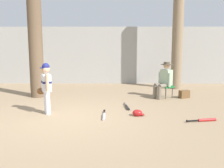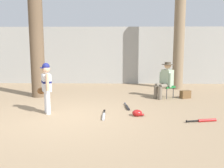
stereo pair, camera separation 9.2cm
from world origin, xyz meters
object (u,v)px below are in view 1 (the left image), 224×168
(seated_spectator, at_px, (164,79))
(bat_black_composite, at_px, (127,107))
(tree_near_player, at_px, (34,15))
(handbag_beside_stool, at_px, (184,94))
(tree_behind_spectator, at_px, (177,39))
(bat_aluminum_silver, at_px, (104,116))
(batting_helmet_red, at_px, (137,113))
(young_ballplayer, at_px, (46,85))
(bat_red_barrel, at_px, (205,120))
(folding_stool, at_px, (166,87))

(seated_spectator, bearing_deg, bat_black_composite, -133.01)
(tree_near_player, bearing_deg, handbag_beside_stool, -2.28)
(tree_behind_spectator, xyz_separation_m, bat_black_composite, (-2.17, -3.30, -1.97))
(seated_spectator, distance_m, bat_black_composite, 2.00)
(seated_spectator, bearing_deg, handbag_beside_stool, -0.60)
(tree_near_player, height_order, tree_behind_spectator, tree_near_player)
(seated_spectator, height_order, handbag_beside_stool, seated_spectator)
(tree_near_player, relative_size, handbag_beside_stool, 18.03)
(bat_aluminum_silver, bearing_deg, batting_helmet_red, 8.25)
(batting_helmet_red, bearing_deg, tree_near_player, 143.56)
(bat_aluminum_silver, bearing_deg, tree_behind_spectator, 56.47)
(handbag_beside_stool, bearing_deg, batting_helmet_red, -129.27)
(young_ballplayer, bearing_deg, bat_red_barrel, -9.92)
(tree_behind_spectator, distance_m, handbag_beside_stool, 2.68)
(bat_aluminum_silver, bearing_deg, tree_near_player, 133.68)
(tree_behind_spectator, distance_m, bat_aluminum_silver, 5.41)
(bat_red_barrel, xyz_separation_m, batting_helmet_red, (-1.52, 0.45, 0.04))
(folding_stool, distance_m, bat_black_composite, 2.03)
(bat_aluminum_silver, relative_size, bat_black_composite, 1.10)
(young_ballplayer, xyz_separation_m, batting_helmet_red, (2.32, -0.22, -0.67))
(young_ballplayer, bearing_deg, folding_stool, 30.03)
(bat_red_barrel, bearing_deg, tree_near_player, 149.14)
(folding_stool, distance_m, seated_spectator, 0.29)
(folding_stool, height_order, seated_spectator, seated_spectator)
(bat_red_barrel, distance_m, batting_helmet_red, 1.58)
(folding_stool, xyz_separation_m, bat_aluminum_silver, (-2.00, -2.35, -0.33))
(tree_behind_spectator, height_order, bat_aluminum_silver, tree_behind_spectator)
(folding_stool, xyz_separation_m, bat_black_composite, (-1.38, -1.45, -0.33))
(tree_behind_spectator, relative_size, young_ballplayer, 3.52)
(folding_stool, bearing_deg, handbag_beside_stool, -5.85)
(tree_behind_spectator, relative_size, folding_stool, 8.29)
(folding_stool, xyz_separation_m, seated_spectator, (-0.08, -0.06, 0.28))
(young_ballplayer, xyz_separation_m, seated_spectator, (3.40, 1.96, -0.10))
(seated_spectator, height_order, batting_helmet_red, seated_spectator)
(bat_aluminum_silver, bearing_deg, folding_stool, 49.68)
(young_ballplayer, height_order, handbag_beside_stool, young_ballplayer)
(bat_aluminum_silver, bearing_deg, handbag_beside_stool, 41.32)
(seated_spectator, relative_size, bat_red_barrel, 1.64)
(tree_near_player, relative_size, bat_black_composite, 8.41)
(tree_near_player, xyz_separation_m, seated_spectator, (4.29, -0.19, -2.10))
(tree_behind_spectator, xyz_separation_m, young_ballplayer, (-4.27, -3.86, -1.26))
(bat_red_barrel, bearing_deg, bat_black_composite, 144.61)
(handbag_beside_stool, distance_m, bat_aluminum_silver, 3.47)
(tree_behind_spectator, height_order, seated_spectator, tree_behind_spectator)
(tree_near_player, distance_m, batting_helmet_red, 4.80)
(young_ballplayer, xyz_separation_m, bat_black_composite, (2.10, 0.56, -0.71))
(seated_spectator, relative_size, batting_helmet_red, 4.10)
(seated_spectator, distance_m, bat_red_barrel, 2.73)
(folding_stool, relative_size, bat_red_barrel, 0.76)
(tree_behind_spectator, relative_size, bat_aluminum_silver, 5.75)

